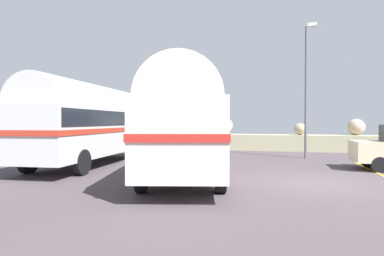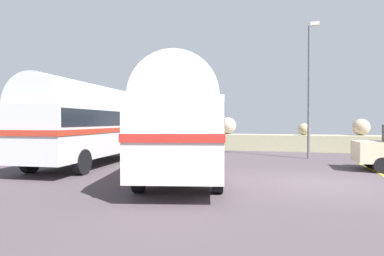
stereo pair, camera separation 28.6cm
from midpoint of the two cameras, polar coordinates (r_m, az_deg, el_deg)
name	(u,v)px [view 1 (the left image)]	position (r m, az deg, el deg)	size (l,w,h in m)	color
ground	(319,183)	(11.15, 21.09, -9.24)	(32.00, 26.00, 0.02)	#453C41
breakwater	(292,141)	(22.78, 17.16, -2.19)	(31.36, 2.04, 2.32)	tan
vintage_coach	(185,120)	(11.46, -1.95, 1.38)	(4.18, 8.90, 3.70)	black
second_coach	(89,121)	(15.26, -18.56, 1.26)	(2.93, 8.71, 3.70)	black
lamp_post	(307,85)	(18.12, 19.47, 7.29)	(0.48, 0.80, 7.09)	#5B5B60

